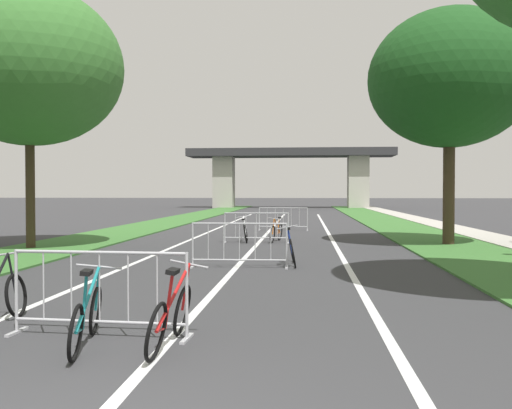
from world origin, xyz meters
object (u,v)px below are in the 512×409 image
at_px(crowd_barrier_second, 239,245).
at_px(crowd_barrier_fourth, 283,219).
at_px(bicycle_orange_4, 276,232).
at_px(bicycle_red_3, 171,316).
at_px(tree_right_pine_near, 450,79).
at_px(crowd_barrier_nearest, 99,294).
at_px(bicycle_white_0, 245,232).
at_px(bicycle_blue_5, 292,249).
at_px(tree_left_pine_far, 29,67).
at_px(bicycle_teal_1, 87,316).
at_px(crowd_barrier_third, 256,228).

distance_m(crowd_barrier_second, crowd_barrier_fourth, 12.41).
bearing_deg(bicycle_orange_4, bicycle_red_3, 98.89).
bearing_deg(crowd_barrier_second, tree_right_pine_near, 43.40).
relative_size(tree_right_pine_near, crowd_barrier_nearest, 3.39).
relative_size(crowd_barrier_nearest, bicycle_white_0, 1.39).
height_order(bicycle_red_3, bicycle_orange_4, bicycle_red_3).
bearing_deg(bicycle_blue_5, tree_left_pine_far, 155.85).
distance_m(tree_left_pine_far, bicycle_teal_1, 12.93).
xyz_separation_m(tree_left_pine_far, bicycle_orange_4, (7.41, 3.16, -5.24)).
xyz_separation_m(tree_right_pine_near, crowd_barrier_second, (-6.23, -5.89, -4.93)).
relative_size(tree_left_pine_far, bicycle_orange_4, 4.79).
relative_size(bicycle_white_0, bicycle_orange_4, 0.98).
bearing_deg(crowd_barrier_third, bicycle_red_3, -89.30).
distance_m(tree_left_pine_far, crowd_barrier_third, 8.85).
distance_m(tree_right_pine_near, crowd_barrier_nearest, 14.92).
relative_size(crowd_barrier_second, bicycle_orange_4, 1.36).
relative_size(bicycle_teal_1, bicycle_red_3, 1.00).
distance_m(tree_left_pine_far, tree_right_pine_near, 13.33).
distance_m(tree_left_pine_far, bicycle_white_0, 8.74).
height_order(crowd_barrier_nearest, bicycle_red_3, crowd_barrier_nearest).
bearing_deg(bicycle_blue_5, crowd_barrier_second, -159.78).
bearing_deg(crowd_barrier_second, crowd_barrier_nearest, -99.00).
xyz_separation_m(tree_right_pine_near, crowd_barrier_nearest, (-7.21, -12.09, -4.93)).
bearing_deg(crowd_barrier_second, bicycle_red_3, -89.91).
xyz_separation_m(crowd_barrier_third, bicycle_white_0, (-0.42, 0.35, -0.16)).
height_order(crowd_barrier_second, bicycle_teal_1, crowd_barrier_second).
relative_size(bicycle_white_0, bicycle_red_3, 0.96).
height_order(crowd_barrier_second, bicycle_blue_5, crowd_barrier_second).
bearing_deg(crowd_barrier_third, crowd_barrier_fourth, 83.75).
xyz_separation_m(tree_right_pine_near, bicycle_teal_1, (-7.18, -12.57, -5.10)).
relative_size(tree_right_pine_near, bicycle_teal_1, 4.56).
xyz_separation_m(bicycle_white_0, bicycle_teal_1, (-0.38, -13.23, -0.01)).
xyz_separation_m(tree_left_pine_far, bicycle_white_0, (6.33, 3.01, -5.23)).
bearing_deg(bicycle_red_3, tree_right_pine_near, 65.49).
distance_m(crowd_barrier_fourth, bicycle_teal_1, 19.14).
bearing_deg(tree_right_pine_near, crowd_barrier_third, 177.23).
xyz_separation_m(crowd_barrier_second, bicycle_red_3, (0.01, -6.62, -0.15)).
relative_size(tree_right_pine_near, crowd_barrier_second, 3.40).
bearing_deg(crowd_barrier_nearest, crowd_barrier_fourth, 85.34).
height_order(crowd_barrier_nearest, crowd_barrier_second, same).
height_order(tree_left_pine_far, crowd_barrier_third, tree_left_pine_far).
distance_m(bicycle_red_3, bicycle_orange_4, 13.33).
bearing_deg(crowd_barrier_fourth, bicycle_white_0, -100.64).
distance_m(tree_left_pine_far, crowd_barrier_second, 9.26).
height_order(crowd_barrier_second, bicycle_red_3, crowd_barrier_second).
relative_size(crowd_barrier_second, bicycle_red_3, 1.33).
bearing_deg(bicycle_blue_5, crowd_barrier_nearest, -111.72).
distance_m(crowd_barrier_fourth, bicycle_red_3, 19.03).
distance_m(tree_right_pine_near, crowd_barrier_fourth, 9.96).
bearing_deg(bicycle_orange_4, crowd_barrier_fourth, -79.05).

